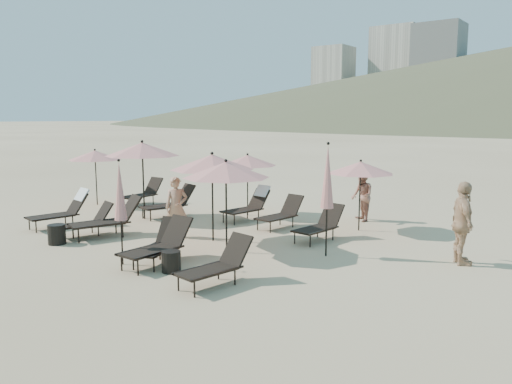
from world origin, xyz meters
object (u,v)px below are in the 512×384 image
Objects in this scene: lounger_6 at (143,193)px; beachgoer_c at (463,223)px; lounger_4 at (159,244)px; side_table_0 at (57,234)px; lounger_10 at (320,225)px; beachgoer_b at (362,196)px; umbrella_open_3 at (248,160)px; umbrella_closed_0 at (120,192)px; lounger_0 at (63,209)px; lounger_1 at (86,221)px; lounger_8 at (249,204)px; umbrella_open_4 at (361,168)px; side_table_1 at (171,262)px; umbrella_closed_1 at (327,177)px; lounger_5 at (217,264)px; lounger_9 at (281,213)px; lounger_3 at (160,243)px; umbrella_open_5 at (95,155)px; umbrella_open_2 at (226,170)px; lounger_2 at (108,218)px; beachgoer_a at (176,207)px; lounger_7 at (170,202)px; umbrella_open_0 at (142,149)px.

lounger_6 is 11.29m from beachgoer_c.
side_table_0 is at bearing -173.21° from lounger_4.
beachgoer_b is (-0.20, 2.91, 0.36)m from lounger_10.
umbrella_closed_0 is at bearing -78.52° from umbrella_open_3.
beachgoer_b is at bearing 52.01° from lounger_0.
lounger_1 is at bearing 0.04° from lounger_0.
lounger_1 is 4.79m from lounger_8.
umbrella_open_4 reaches higher than beachgoer_c.
beachgoer_c is (3.67, -2.93, 0.13)m from beachgoer_b.
umbrella_open_3 is 6.38m from side_table_1.
umbrella_closed_1 reaches higher than lounger_0.
lounger_5 is 0.89× the size of beachgoer_c.
beachgoer_b reaches higher than lounger_9.
lounger_5 is at bearing -48.99° from lounger_8.
lounger_9 is at bearing 82.36° from umbrella_closed_0.
lounger_3 is 1.02× the size of lounger_5.
lounger_10 is (1.65, -0.68, 0.00)m from lounger_9.
lounger_1 is 4.24m from side_table_1.
lounger_10 reaches higher than lounger_3.
beachgoer_c is at bearing 0.69° from umbrella_open_5.
umbrella_open_4 is 1.11× the size of beachgoer_c.
umbrella_open_2 is at bearing -25.69° from lounger_6.
umbrella_open_5 reaches higher than lounger_3.
lounger_9 is at bearing 45.79° from lounger_0.
side_table_0 is (-5.06, -4.26, -0.17)m from lounger_10.
lounger_9 is (1.37, -0.29, -0.08)m from lounger_8.
umbrella_open_4 is (7.04, 4.66, 1.25)m from lounger_0.
lounger_6 is 0.95× the size of lounger_8.
lounger_4 is (3.54, -0.66, 0.05)m from lounger_1.
side_table_1 is (0.11, -1.87, -1.71)m from umbrella_open_2.
umbrella_closed_1 reaches higher than side_table_0.
lounger_9 is at bearing 98.50° from umbrella_open_2.
lounger_2 reaches higher than lounger_8.
lounger_0 is 1.11× the size of beachgoer_a.
lounger_6 is at bearing 123.80° from lounger_3.
beachgoer_c is at bearing 6.19° from lounger_10.
side_table_0 reaches higher than side_table_1.
beachgoer_b is (-0.37, 7.09, 0.36)m from lounger_5.
lounger_7 is at bearing 0.45° from umbrella_open_5.
lounger_5 is at bearing -23.34° from umbrella_open_5.
umbrella_open_4 is 9.59m from umbrella_open_5.
lounger_7 reaches higher than lounger_9.
lounger_9 is 0.79× the size of umbrella_open_5.
umbrella_closed_1 is 1.68× the size of beachgoer_b.
lounger_8 is 0.70× the size of umbrella_open_0.
umbrella_open_4 is at bearing 68.77° from umbrella_open_2.
lounger_10 is 1.00× the size of beachgoer_a.
lounger_2 is 1.06× the size of lounger_7.
lounger_10 is (5.25, 3.27, 0.02)m from lounger_1.
lounger_0 is at bearing -92.81° from beachgoer_b.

